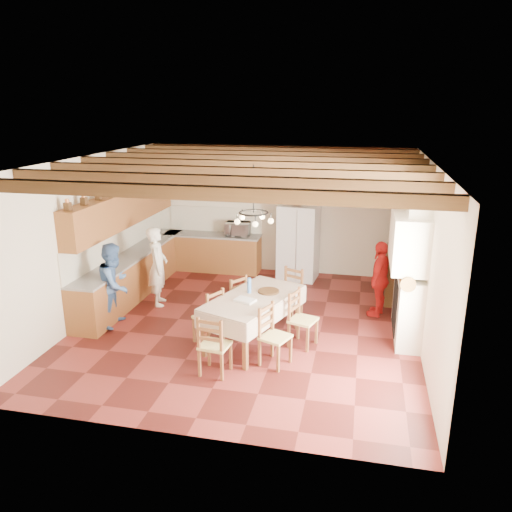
{
  "coord_description": "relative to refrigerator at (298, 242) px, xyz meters",
  "views": [
    {
      "loc": [
        1.94,
        -8.15,
        3.89
      ],
      "look_at": [
        0.1,
        0.3,
        1.25
      ],
      "focal_mm": 35.0,
      "sensor_mm": 36.0,
      "label": 1
    }
  ],
  "objects": [
    {
      "name": "chair_left_far",
      "position": [
        -0.83,
        -2.8,
        -0.38
      ],
      "size": [
        0.56,
        0.57,
        0.96
      ],
      "primitive_type": null,
      "rotation": [
        0.0,
        0.0,
        -2.13
      ],
      "color": "brown",
      "rests_on": "floor"
    },
    {
      "name": "wall_picture",
      "position": [
        1.0,
        0.42,
        0.99
      ],
      "size": [
        0.34,
        0.03,
        0.42
      ],
      "primitive_type": "cube",
      "color": "#2D2415",
      "rests_on": "ground"
    },
    {
      "name": "wall_right",
      "position": [
        2.46,
        -2.81,
        0.64
      ],
      "size": [
        0.02,
        6.5,
        3.0
      ],
      "primitive_type": "cube",
      "color": "beige",
      "rests_on": "ground"
    },
    {
      "name": "fridge_vase",
      "position": [
        -0.05,
        0.0,
        1.01
      ],
      "size": [
        0.27,
        0.27,
        0.28
      ],
      "primitive_type": "imported",
      "rotation": [
        0.0,
        0.0,
        0.01
      ],
      "color": "#3B2213",
      "rests_on": "refrigerator"
    },
    {
      "name": "fireplace",
      "position": [
        2.17,
        -2.61,
        0.54
      ],
      "size": [
        0.56,
        1.6,
        2.8
      ],
      "primitive_type": null,
      "color": "#EAE2C5",
      "rests_on": "ground"
    },
    {
      "name": "chair_right_far",
      "position": [
        0.54,
        -3.37,
        -0.38
      ],
      "size": [
        0.51,
        0.52,
        0.96
      ],
      "primitive_type": null,
      "rotation": [
        0.0,
        0.0,
        1.25
      ],
      "color": "brown",
      "rests_on": "floor"
    },
    {
      "name": "countertop_left",
      "position": [
        -3.25,
        -1.76,
        0.02
      ],
      "size": [
        0.62,
        4.3,
        0.04
      ],
      "primitive_type": "cube",
      "color": "slate",
      "rests_on": "lower_cabinets_left"
    },
    {
      "name": "lower_cabinets_left",
      "position": [
        -3.25,
        -1.76,
        -0.43
      ],
      "size": [
        0.6,
        4.3,
        0.86
      ],
      "primitive_type": "cube",
      "color": "brown",
      "rests_on": "ground"
    },
    {
      "name": "upper_cabinets",
      "position": [
        -3.38,
        -1.76,
        0.99
      ],
      "size": [
        0.35,
        4.2,
        0.7
      ],
      "primitive_type": "cube",
      "color": "brown",
      "rests_on": "ground"
    },
    {
      "name": "wall_back",
      "position": [
        -0.55,
        0.45,
        0.64
      ],
      "size": [
        6.0,
        0.02,
        3.0
      ],
      "primitive_type": "cube",
      "color": "beige",
      "rests_on": "ground"
    },
    {
      "name": "hutch",
      "position": [
        2.2,
        -0.79,
        0.28
      ],
      "size": [
        0.56,
        1.28,
        2.3
      ],
      "primitive_type": null,
      "rotation": [
        0.0,
        0.0,
        -0.02
      ],
      "color": "#3B2213",
      "rests_on": "floor"
    },
    {
      "name": "ceiling",
      "position": [
        -0.55,
        -2.81,
        2.15
      ],
      "size": [
        6.0,
        6.5,
        0.02
      ],
      "primitive_type": "cube",
      "color": "white",
      "rests_on": "ground"
    },
    {
      "name": "lower_cabinets_back",
      "position": [
        -2.1,
        0.14,
        -0.43
      ],
      "size": [
        2.3,
        0.6,
        0.86
      ],
      "primitive_type": "cube",
      "color": "brown",
      "rests_on": "ground"
    },
    {
      "name": "backsplash_left",
      "position": [
        -3.54,
        -1.76,
        0.34
      ],
      "size": [
        0.03,
        4.3,
        0.6
      ],
      "primitive_type": "cube",
      "color": "silver",
      "rests_on": "ground"
    },
    {
      "name": "person_man",
      "position": [
        -2.53,
        -2.17,
        -0.06
      ],
      "size": [
        0.54,
        0.67,
        1.6
      ],
      "primitive_type": "imported",
      "rotation": [
        0.0,
        0.0,
        1.87
      ],
      "color": "white",
      "rests_on": "floor"
    },
    {
      "name": "backsplash_back",
      "position": [
        -2.1,
        0.43,
        0.34
      ],
      "size": [
        2.3,
        0.03,
        0.6
      ],
      "primitive_type": "cube",
      "color": "silver",
      "rests_on": "ground"
    },
    {
      "name": "countertop_back",
      "position": [
        -2.1,
        0.14,
        0.02
      ],
      "size": [
        2.34,
        0.62,
        0.04
      ],
      "primitive_type": "cube",
      "color": "slate",
      "rests_on": "lower_cabinets_back"
    },
    {
      "name": "refrigerator",
      "position": [
        0.0,
        0.0,
        0.0
      ],
      "size": [
        0.94,
        0.8,
        1.73
      ],
      "primitive_type": "cube",
      "rotation": [
        0.0,
        0.0,
        -0.11
      ],
      "color": "silver",
      "rests_on": "floor"
    },
    {
      "name": "chair_end_far",
      "position": [
        0.13,
        -2.31,
        -0.38
      ],
      "size": [
        0.55,
        0.53,
        0.96
      ],
      "primitive_type": null,
      "rotation": [
        0.0,
        0.0,
        -0.41
      ],
      "color": "brown",
      "rests_on": "floor"
    },
    {
      "name": "chandelier",
      "position": [
        -0.29,
        -3.42,
        1.39
      ],
      "size": [
        0.47,
        0.47,
        0.03
      ],
      "primitive_type": "torus",
      "color": "black",
      "rests_on": "ground"
    },
    {
      "name": "wall_left",
      "position": [
        -3.56,
        -2.81,
        0.64
      ],
      "size": [
        0.02,
        6.5,
        3.0
      ],
      "primitive_type": "cube",
      "color": "beige",
      "rests_on": "ground"
    },
    {
      "name": "wall_front",
      "position": [
        -0.55,
        -6.07,
        0.64
      ],
      "size": [
        6.0,
        0.02,
        3.0
      ],
      "primitive_type": "cube",
      "color": "beige",
      "rests_on": "ground"
    },
    {
      "name": "microwave",
      "position": [
        -1.47,
        0.14,
        0.19
      ],
      "size": [
        0.59,
        0.42,
        0.32
      ],
      "primitive_type": "imported",
      "rotation": [
        0.0,
        0.0,
        0.05
      ],
      "color": "silver",
      "rests_on": "countertop_back"
    },
    {
      "name": "ceiling_beams",
      "position": [
        -0.55,
        -2.81,
        2.05
      ],
      "size": [
        6.0,
        6.3,
        0.16
      ],
      "primitive_type": null,
      "color": "#3C2813",
      "rests_on": "ground"
    },
    {
      "name": "dining_table",
      "position": [
        -0.29,
        -3.42,
        -0.12
      ],
      "size": [
        1.57,
        2.12,
        0.83
      ],
      "rotation": [
        0.0,
        0.0,
        -0.35
      ],
      "color": "beige",
      "rests_on": "floor"
    },
    {
      "name": "floor",
      "position": [
        -0.55,
        -2.81,
        -0.87
      ],
      "size": [
        6.0,
        6.5,
        0.02
      ],
      "primitive_type": "cube",
      "color": "#451411",
      "rests_on": "ground"
    },
    {
      "name": "chair_left_near",
      "position": [
        -1.05,
        -3.55,
        -0.38
      ],
      "size": [
        0.55,
        0.56,
        0.96
      ],
      "primitive_type": null,
      "rotation": [
        0.0,
        0.0,
        -2.05
      ],
      "color": "brown",
      "rests_on": "floor"
    },
    {
      "name": "person_woman_red",
      "position": [
        1.79,
        -1.78,
        -0.13
      ],
      "size": [
        0.59,
        0.92,
        1.46
      ],
      "primitive_type": "imported",
      "rotation": [
        0.0,
        0.0,
        -1.87
      ],
      "color": "red",
      "rests_on": "floor"
    },
    {
      "name": "chair_right_near",
      "position": [
        0.2,
        -4.09,
        -0.38
      ],
      "size": [
        0.53,
        0.54,
        0.96
      ],
      "primitive_type": null,
      "rotation": [
        0.0,
        0.0,
        1.18
      ],
      "color": "brown",
      "rests_on": "floor"
    },
    {
      "name": "person_woman_blue",
      "position": [
        -2.9,
        -3.24,
        -0.09
      ],
      "size": [
        0.6,
        0.76,
        1.54
      ],
      "primitive_type": "imported",
      "rotation": [
        0.0,
        0.0,
        1.59
      ],
      "color": "#466DAA",
      "rests_on": "floor"
    },
    {
      "name": "chair_end_near",
      "position": [
        -0.63,
        -4.55,
        -0.38
      ],
      "size": [
        0.47,
        0.45,
        0.96
      ],
      "primitive_type": null,
      "rotation": [
        0.0,
        0.0,
        3.01
      ],
      "color": "brown",
      "rests_on": "floor"
    }
  ]
}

